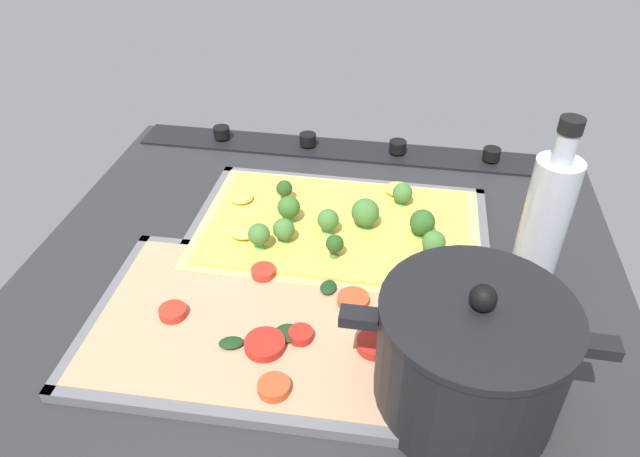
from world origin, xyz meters
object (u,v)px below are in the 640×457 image
veggie_pizza_back (257,322)px  cooking_pot (470,356)px  broccoli_pizza (339,227)px  baking_tray_front (338,234)px  oil_bottle (546,218)px  baking_tray_back (253,325)px

veggie_pizza_back → cooking_pot: cooking_pot is taller
broccoli_pizza → cooking_pot: cooking_pot is taller
baking_tray_front → broccoli_pizza: broccoli_pizza is taller
broccoli_pizza → oil_bottle: oil_bottle is taller
cooking_pot → oil_bottle: (-8.89, -20.36, 2.55)cm
cooking_pot → baking_tray_front: bearing=-57.2°
baking_tray_back → veggie_pizza_back: 0.90cm
baking_tray_back → cooking_pot: (-22.73, 6.06, 5.93)cm
broccoli_pizza → baking_tray_back: (7.01, 18.24, -1.34)cm
broccoli_pizza → veggie_pizza_back: 19.49cm
broccoli_pizza → oil_bottle: size_ratio=1.74×
cooking_pot → oil_bottle: size_ratio=1.15×
veggie_pizza_back → cooking_pot: bearing=165.0°
veggie_pizza_back → oil_bottle: bearing=-155.1°
baking_tray_front → veggie_pizza_back: size_ratio=1.15×
baking_tray_back → cooking_pot: bearing=165.1°
veggie_pizza_back → broccoli_pizza: bearing=-109.4°
broccoli_pizza → baking_tray_back: broccoli_pizza is taller
baking_tray_front → oil_bottle: size_ratio=1.85×
cooking_pot → broccoli_pizza: bearing=-57.1°
baking_tray_front → baking_tray_back: 19.67cm
veggie_pizza_back → cooking_pot: (-22.17, 5.92, 5.24)cm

